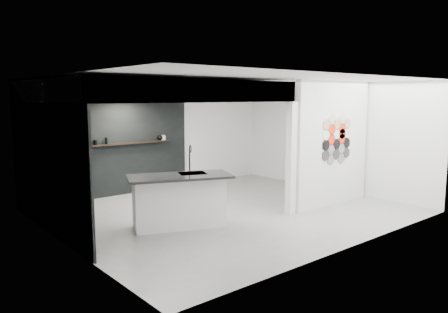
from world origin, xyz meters
TOP-DOWN VIEW (x-y plane):
  - floor at (0.00, 0.00)m, footprint 7.00×6.00m
  - partition_panel at (2.23, -1.00)m, footprint 2.45×0.15m
  - bay_clad_back at (-1.30, 2.97)m, footprint 4.40×0.04m
  - bay_clad_left at (-3.47, 1.00)m, footprint 0.04×4.00m
  - bulkhead at (-1.30, 1.00)m, footprint 4.40×4.00m
  - corner_column at (0.82, -1.00)m, footprint 0.16×0.16m
  - fascia_beam at (-1.30, -0.92)m, footprint 4.40×0.16m
  - wall_basin at (-3.24, 0.80)m, footprint 0.40×0.60m
  - display_shelf at (-1.20, 2.87)m, footprint 3.00×0.15m
  - kitchen_island at (-1.47, -0.25)m, footprint 2.08×1.49m
  - stockpot at (-2.09, 2.87)m, footprint 0.25×0.25m
  - kettle at (0.06, 2.87)m, footprint 0.19×0.19m
  - glass_bowl at (0.15, 2.87)m, footprint 0.16×0.16m
  - glass_vase at (0.15, 2.87)m, footprint 0.10×0.10m
  - bottle_dark at (-1.44, 2.87)m, footprint 0.07×0.07m
  - utensil_cup at (-1.72, 2.87)m, footprint 0.12×0.12m
  - hex_tile_cluster at (2.26, -1.09)m, footprint 1.04×0.02m

SIDE VIEW (x-z plane):
  - floor at x=0.00m, z-range -0.01..0.00m
  - kitchen_island at x=-1.47m, z-range -0.25..1.28m
  - wall_basin at x=-3.24m, z-range 0.79..0.91m
  - bay_clad_back at x=-1.30m, z-range 0.00..2.35m
  - bay_clad_left at x=-3.47m, z-range 0.00..2.35m
  - corner_column at x=0.82m, z-range 0.00..2.35m
  - display_shelf at x=-1.20m, z-range 1.28..1.32m
  - glass_bowl at x=0.15m, z-range 1.32..1.43m
  - utensil_cup at x=-1.72m, z-range 1.32..1.43m
  - glass_vase at x=0.15m, z-range 1.32..1.45m
  - kettle at x=0.06m, z-range 1.32..1.45m
  - bottle_dark at x=-1.44m, z-range 1.32..1.48m
  - partition_panel at x=2.23m, z-range 0.00..2.80m
  - stockpot at x=-2.09m, z-range 1.32..1.48m
  - hex_tile_cluster at x=2.26m, z-range 0.92..2.09m
  - bulkhead at x=-1.30m, z-range 2.35..2.75m
  - fascia_beam at x=-1.30m, z-range 2.35..2.75m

